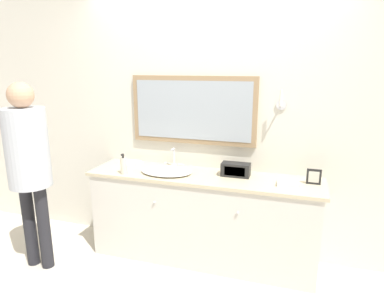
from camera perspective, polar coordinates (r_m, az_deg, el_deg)
ground_plane at (r=3.29m, az=0.21°, el=-19.49°), size 14.00×14.00×0.00m
wall_back at (r=3.34m, az=3.18°, el=4.81°), size 8.00×0.18×2.55m
vanity_counter at (r=3.32m, az=1.75°, el=-10.65°), size 2.17×0.53×0.85m
sink_basin at (r=3.25m, az=-4.22°, el=-2.84°), size 0.49×0.41×0.20m
soap_bottle at (r=3.25m, az=-11.34°, el=-1.98°), size 0.06×0.06×0.19m
appliance_box at (r=3.15m, az=7.30°, el=-2.69°), size 0.26×0.12×0.12m
picture_frame at (r=3.09m, az=19.64°, el=-3.67°), size 0.12×0.01×0.13m
hand_towel_near_sink at (r=3.01m, az=15.74°, el=-4.81°), size 0.17×0.13×0.04m
hand_towel_far_corner at (r=3.55m, az=-10.04°, el=-1.55°), size 0.17×0.12×0.04m
person at (r=3.32m, az=-25.65°, el=-0.46°), size 0.36×0.36×1.71m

